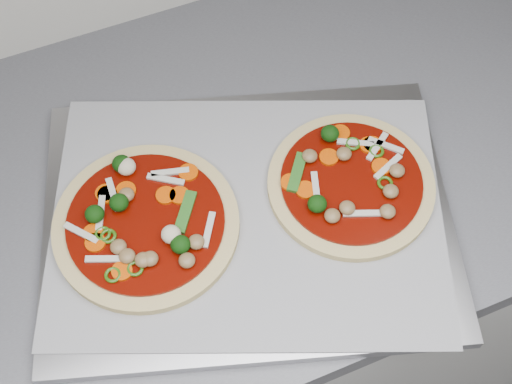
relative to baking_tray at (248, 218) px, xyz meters
name	(u,v)px	position (x,y,z in m)	size (l,w,h in m)	color
base_cabinet	(70,363)	(-0.32, 0.08, -0.48)	(3.60, 0.60, 0.86)	silver
baking_tray	(248,218)	(0.00, 0.00, 0.00)	(0.51, 0.37, 0.02)	#97969B
parchment	(248,215)	(0.00, 0.00, 0.01)	(0.49, 0.35, 0.00)	gray
pizza_left	(145,223)	(-0.12, 0.03, 0.02)	(0.25, 0.25, 0.04)	#CFBA75
pizza_right	(350,182)	(0.14, -0.01, 0.02)	(0.25, 0.25, 0.04)	#CFBA75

